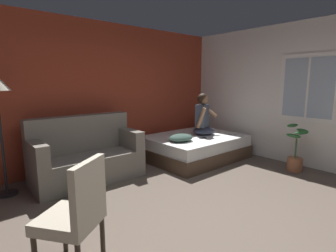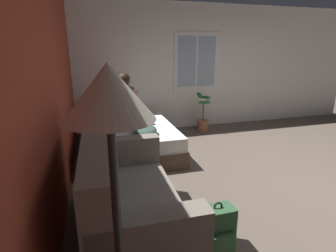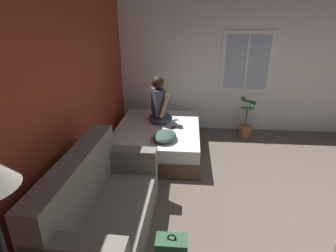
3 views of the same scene
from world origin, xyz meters
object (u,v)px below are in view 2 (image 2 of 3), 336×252
Objects in this scene: backpack at (217,229)px; cell_phone at (145,125)px; bed at (129,139)px; throw_pillow at (145,130)px; couch at (126,202)px; person_seated at (126,103)px; potted_plant at (203,118)px; floor_lamp at (111,132)px.

backpack is 3.18× the size of cell_phone.
throw_pillow is (-0.57, -0.19, 0.31)m from bed.
couch reaches higher than bed.
person_seated is 1.03× the size of potted_plant.
cell_phone is at bearing -13.00° from floor_lamp.
throw_pillow is at bearing 95.14° from cell_phone.
throw_pillow is 0.56× the size of potted_plant.
person_seated is at bearing -1.66° from bed.
couch is at bearing 172.31° from person_seated.
couch reaches higher than potted_plant.
bed is 2.32× the size of potted_plant.
couch is at bearing 162.81° from throw_pillow.
floor_lamp is (-3.30, 0.76, 0.94)m from cell_phone.
potted_plant is (0.84, -1.47, -0.18)m from cell_phone.
bed is 0.68m from throw_pillow.
throw_pillow is at bearing 7.26° from backpack.
cell_phone is at bearing -10.12° from throw_pillow.
backpack is 0.27× the size of floor_lamp.
cell_phone is 0.17× the size of potted_plant.
couch is 3.57× the size of throw_pillow.
potted_plant reaches higher than throw_pillow.
potted_plant is (1.36, -1.56, -0.25)m from throw_pillow.
couch is 11.90× the size of cell_phone.
floor_lamp is (-3.60, 0.49, 0.59)m from person_seated.
couch is at bearing 66.32° from backpack.
person_seated reaches higher than backpack.
potted_plant is at bearing -65.72° from bed.
bed reaches higher than backpack.
throw_pillow is at bearing -161.91° from bed.
backpack is 1.73m from floor_lamp.
bed is at bearing -8.22° from floor_lamp.
backpack is at bearing 108.95° from cell_phone.
backpack is at bearing -113.68° from couch.
throw_pillow is 0.53m from cell_phone.
potted_plant is at bearing -48.99° from throw_pillow.
cell_phone is 3.52m from floor_lamp.
throw_pillow is (-0.82, -0.18, -0.29)m from person_seated.
throw_pillow reaches higher than cell_phone.
cell_phone reaches higher than bed.
person_seated is 1.82× the size of throw_pillow.
person_seated is at bearing 8.76° from backpack.
floor_lamp reaches higher than potted_plant.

